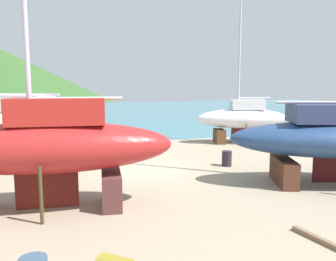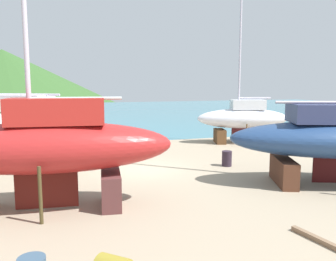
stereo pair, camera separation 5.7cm
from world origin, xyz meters
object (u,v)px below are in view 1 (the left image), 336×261
object	(u,v)px
sailboat_large_starboard	(7,124)
sailboat_small_center	(243,118)
barrel_by_slipway	(227,158)
sailboat_mid_port	(46,147)

from	to	relation	value
sailboat_large_starboard	sailboat_small_center	bearing A→B (deg)	-144.95
sailboat_small_center	barrel_by_slipway	bearing A→B (deg)	69.24
sailboat_large_starboard	sailboat_mid_port	world-z (taller)	sailboat_large_starboard
sailboat_large_starboard	barrel_by_slipway	distance (m)	12.52
sailboat_mid_port	sailboat_small_center	size ratio (longest dim) A/B	1.11
barrel_by_slipway	sailboat_mid_port	bearing A→B (deg)	-156.55
sailboat_small_center	barrel_by_slipway	distance (m)	8.29
sailboat_large_starboard	sailboat_small_center	xyz separation A→B (m)	(16.37, 2.10, -0.39)
sailboat_mid_port	barrel_by_slipway	bearing A→B (deg)	-149.09
sailboat_mid_port	sailboat_small_center	bearing A→B (deg)	-135.68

